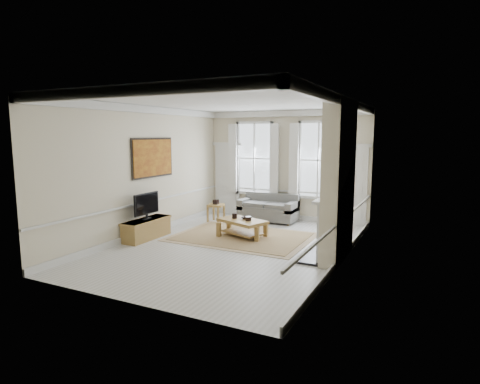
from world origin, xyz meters
The scene contains 23 objects.
floor centered at (0.00, 0.00, 0.00)m, with size 7.20×7.20×0.00m, color #B7B5AD.
ceiling centered at (0.00, 0.00, 3.40)m, with size 7.20×7.20×0.00m, color white.
back_wall centered at (0.00, 3.60, 1.70)m, with size 5.20×5.20×0.00m, color beige.
left_wall centered at (-2.60, 0.00, 1.70)m, with size 7.20×7.20×0.00m, color beige.
right_wall centered at (2.60, 0.00, 1.70)m, with size 7.20×7.20×0.00m, color beige.
window_left centered at (-1.05, 3.55, 1.90)m, with size 1.26×0.20×2.20m, color #B2BCC6, non-canonical shape.
window_right centered at (1.05, 3.55, 1.90)m, with size 1.26×0.20×2.20m, color #B2BCC6, non-canonical shape.
door_left centered at (-2.05, 3.56, 1.15)m, with size 0.90×0.08×2.30m, color silver.
door_right centered at (2.05, 3.56, 1.15)m, with size 0.90×0.08×2.30m, color silver.
painting centered at (-2.56, 0.30, 2.05)m, with size 0.05×1.66×1.06m, color #B9801F.
chimney_breast centered at (2.43, 0.20, 1.70)m, with size 0.35×1.70×3.38m, color beige.
hearth centered at (2.00, 0.20, 0.03)m, with size 0.55×1.50×0.05m, color black.
fireplace centered at (2.20, 0.20, 0.73)m, with size 0.21×1.45×1.33m.
mirror centered at (2.21, 0.20, 2.05)m, with size 0.06×1.26×1.06m, color gold.
sofa centered at (-0.35, 3.11, 0.35)m, with size 1.77×0.86×0.84m.
side_table centered at (-1.75, 2.23, 0.44)m, with size 0.53×0.53×0.55m.
rug centered at (-0.20, 0.92, 0.01)m, with size 3.50×2.60×0.02m, color #906D4A.
coffee_table centered at (-0.20, 0.92, 0.39)m, with size 1.42×1.12×0.47m.
ceramic_pot_a centered at (-0.45, 0.97, 0.54)m, with size 0.13×0.13×0.13m, color black.
ceramic_pot_b centered at (0.00, 0.87, 0.52)m, with size 0.15×0.15×0.11m, color black.
bowl centered at (-0.15, 1.02, 0.50)m, with size 0.23×0.23×0.06m, color black.
tv_stand centered at (-2.34, -0.31, 0.26)m, with size 0.46×1.43×0.51m, color olive.
tv centered at (-2.32, -0.31, 0.91)m, with size 0.08×0.90×0.68m.
Camera 1 is at (4.29, -8.26, 2.66)m, focal length 30.00 mm.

